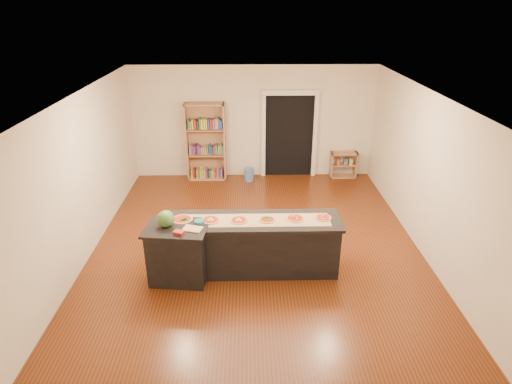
{
  "coord_description": "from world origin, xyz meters",
  "views": [
    {
      "loc": [
        -0.14,
        -6.9,
        4.23
      ],
      "look_at": [
        0.0,
        0.2,
        1.0
      ],
      "focal_mm": 30.0,
      "sensor_mm": 36.0,
      "label": 1
    }
  ],
  "objects_px": {
    "bookshelf": "(206,142)",
    "kitchen_island": "(253,245)",
    "waste_bin": "(249,174)",
    "watermelon": "(166,219)",
    "side_counter": "(179,253)",
    "low_shelf": "(343,165)"
  },
  "relations": [
    {
      "from": "waste_bin",
      "to": "watermelon",
      "type": "xyz_separation_m",
      "value": [
        -1.31,
        -4.11,
        0.93
      ]
    },
    {
      "from": "side_counter",
      "to": "watermelon",
      "type": "xyz_separation_m",
      "value": [
        -0.15,
        0.03,
        0.61
      ]
    },
    {
      "from": "low_shelf",
      "to": "waste_bin",
      "type": "xyz_separation_m",
      "value": [
        -2.42,
        -0.2,
        -0.16
      ]
    },
    {
      "from": "bookshelf",
      "to": "kitchen_island",
      "type": "bearing_deg",
      "value": -74.59
    },
    {
      "from": "low_shelf",
      "to": "waste_bin",
      "type": "bearing_deg",
      "value": -175.34
    },
    {
      "from": "side_counter",
      "to": "low_shelf",
      "type": "height_order",
      "value": "side_counter"
    },
    {
      "from": "kitchen_island",
      "to": "bookshelf",
      "type": "distance_m",
      "value": 4.23
    },
    {
      "from": "low_shelf",
      "to": "watermelon",
      "type": "xyz_separation_m",
      "value": [
        -3.73,
        -4.3,
        0.76
      ]
    },
    {
      "from": "bookshelf",
      "to": "watermelon",
      "type": "height_order",
      "value": "bookshelf"
    },
    {
      "from": "kitchen_island",
      "to": "side_counter",
      "type": "height_order",
      "value": "side_counter"
    },
    {
      "from": "side_counter",
      "to": "waste_bin",
      "type": "distance_m",
      "value": 4.3
    },
    {
      "from": "side_counter",
      "to": "bookshelf",
      "type": "bearing_deg",
      "value": 94.99
    },
    {
      "from": "waste_bin",
      "to": "watermelon",
      "type": "relative_size",
      "value": 1.29
    },
    {
      "from": "waste_bin",
      "to": "watermelon",
      "type": "distance_m",
      "value": 4.41
    },
    {
      "from": "watermelon",
      "to": "side_counter",
      "type": "bearing_deg",
      "value": -9.54
    },
    {
      "from": "bookshelf",
      "to": "waste_bin",
      "type": "distance_m",
      "value": 1.34
    },
    {
      "from": "kitchen_island",
      "to": "watermelon",
      "type": "xyz_separation_m",
      "value": [
        -1.36,
        -0.22,
        0.62
      ]
    },
    {
      "from": "low_shelf",
      "to": "bookshelf",
      "type": "bearing_deg",
      "value": -179.53
    },
    {
      "from": "side_counter",
      "to": "waste_bin",
      "type": "height_order",
      "value": "side_counter"
    },
    {
      "from": "kitchen_island",
      "to": "bookshelf",
      "type": "xyz_separation_m",
      "value": [
        -1.12,
        4.05,
        0.49
      ]
    },
    {
      "from": "bookshelf",
      "to": "low_shelf",
      "type": "relative_size",
      "value": 2.89
    },
    {
      "from": "kitchen_island",
      "to": "watermelon",
      "type": "bearing_deg",
      "value": -170.78
    }
  ]
}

